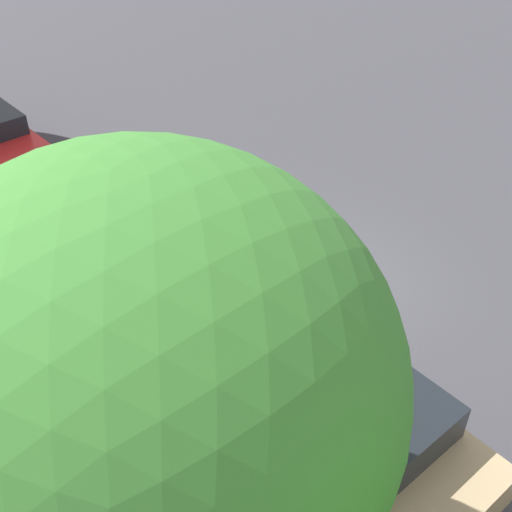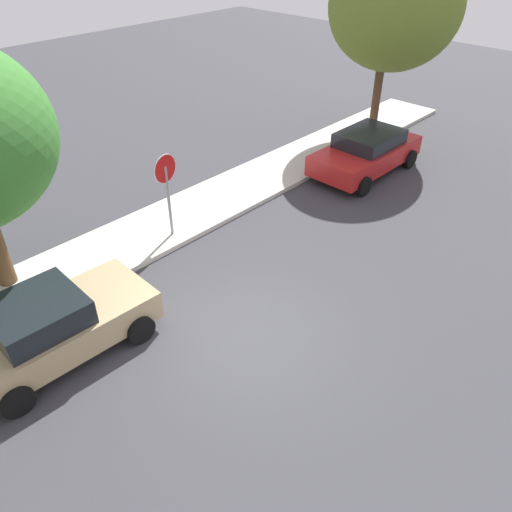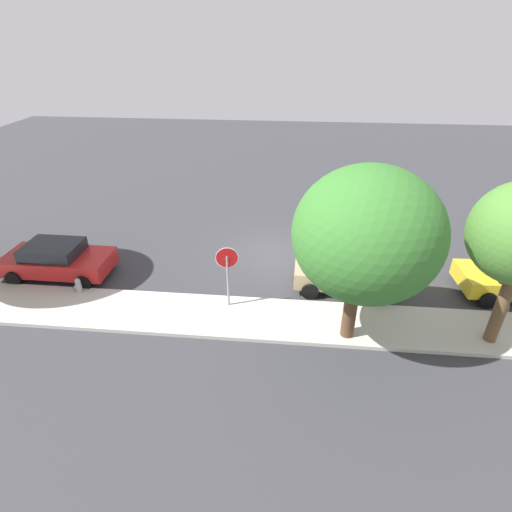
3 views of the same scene
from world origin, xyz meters
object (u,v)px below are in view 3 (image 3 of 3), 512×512
Objects in this scene: parked_car_red at (58,259)px; street_tree_near_corner at (367,235)px; parked_car_tan at (347,271)px; stop_sign at (227,267)px; fire_hydrant at (79,286)px.

parked_car_red is 12.32m from street_tree_near_corner.
stop_sign is at bearing 21.69° from parked_car_tan.
parked_car_red is at bearing -41.11° from fire_hydrant.
parked_car_red is 5.96× the size of fire_hydrant.
parked_car_red is (7.29, -1.54, -0.99)m from stop_sign.
fire_hydrant is (10.23, 1.46, -0.39)m from parked_car_tan.
fire_hydrant is (5.85, -0.29, -1.38)m from stop_sign.
parked_car_red is at bearing 0.99° from parked_car_tan.
stop_sign is 0.43× the size of street_tree_near_corner.
street_tree_near_corner is 10.84m from fire_hydrant.
street_tree_near_corner is at bearing 166.28° from parked_car_red.
stop_sign is 3.52× the size of fire_hydrant.
stop_sign reaches higher than parked_car_red.
parked_car_tan is 10.34m from fire_hydrant.
street_tree_near_corner is (-11.58, 2.83, 3.11)m from parked_car_red.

